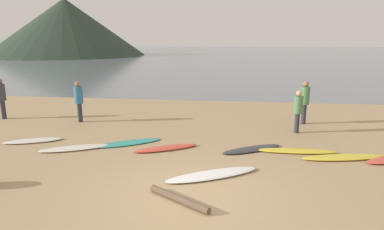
% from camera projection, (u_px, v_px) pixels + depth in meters
% --- Properties ---
extents(ground_plane, '(120.00, 120.00, 0.20)m').
position_uv_depth(ground_plane, '(213.00, 107.00, 17.09)').
color(ground_plane, tan).
rests_on(ground_plane, ground).
extents(ocean_water, '(140.00, 100.00, 0.01)m').
position_uv_depth(ocean_water, '(228.00, 54.00, 66.60)').
color(ocean_water, slate).
rests_on(ocean_water, ground).
extents(headland_hill, '(28.72, 28.72, 10.33)m').
position_uv_depth(headland_hill, '(66.00, 27.00, 61.16)').
color(headland_hill, '#28382B').
rests_on(headland_hill, ground).
extents(surfboard_1, '(1.96, 1.22, 0.08)m').
position_uv_depth(surfboard_1, '(33.00, 141.00, 11.21)').
color(surfboard_1, silver).
rests_on(surfboard_1, ground).
extents(surfboard_2, '(2.19, 1.36, 0.09)m').
position_uv_depth(surfboard_2, '(74.00, 148.00, 10.46)').
color(surfboard_2, silver).
rests_on(surfboard_2, ground).
extents(surfboard_3, '(2.25, 1.64, 0.06)m').
position_uv_depth(surfboard_3, '(128.00, 143.00, 11.01)').
color(surfboard_3, teal).
rests_on(surfboard_3, ground).
extents(surfboard_4, '(2.06, 1.37, 0.09)m').
position_uv_depth(surfboard_4, '(166.00, 148.00, 10.45)').
color(surfboard_4, '#D84C38').
rests_on(surfboard_4, ground).
extents(surfboard_5, '(2.51, 1.68, 0.10)m').
position_uv_depth(surfboard_5, '(212.00, 175.00, 8.44)').
color(surfboard_5, white).
rests_on(surfboard_5, ground).
extents(surfboard_6, '(2.07, 1.50, 0.08)m').
position_uv_depth(surfboard_6, '(252.00, 149.00, 10.37)').
color(surfboard_6, '#333338').
rests_on(surfboard_6, ground).
extents(surfboard_7, '(2.50, 0.54, 0.10)m').
position_uv_depth(surfboard_7, '(296.00, 151.00, 10.18)').
color(surfboard_7, yellow).
rests_on(surfboard_7, ground).
extents(surfboard_8, '(2.63, 1.04, 0.09)m').
position_uv_depth(surfboard_8, '(344.00, 157.00, 9.66)').
color(surfboard_8, yellow).
rests_on(surfboard_8, ground).
extents(person_0, '(0.36, 0.36, 1.76)m').
position_uv_depth(person_0, '(305.00, 99.00, 13.30)').
color(person_0, '#2D2D38').
rests_on(person_0, ground).
extents(person_1, '(0.36, 0.36, 1.76)m').
position_uv_depth(person_1, '(1.00, 95.00, 14.12)').
color(person_1, '#2D2D38').
rests_on(person_1, ground).
extents(person_2, '(0.35, 0.35, 1.71)m').
position_uv_depth(person_2, '(79.00, 98.00, 13.60)').
color(person_2, '#2D2D38').
rests_on(person_2, ground).
extents(person_3, '(0.32, 0.32, 1.60)m').
position_uv_depth(person_3, '(298.00, 108.00, 12.06)').
color(person_3, '#2D2D38').
rests_on(person_3, ground).
extents(driftwood_log, '(1.46, 1.03, 0.16)m').
position_uv_depth(driftwood_log, '(179.00, 199.00, 7.12)').
color(driftwood_log, brown).
rests_on(driftwood_log, ground).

